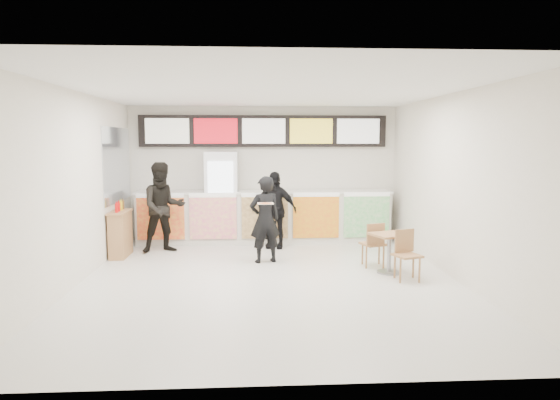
{
  "coord_description": "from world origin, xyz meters",
  "views": [
    {
      "loc": [
        -0.29,
        -7.81,
        2.21
      ],
      "look_at": [
        0.24,
        1.2,
        1.16
      ],
      "focal_mm": 32.0,
      "sensor_mm": 36.0,
      "label": 1
    }
  ],
  "objects": [
    {
      "name": "wall_left",
      "position": [
        -3.0,
        0.0,
        1.5
      ],
      "size": [
        0.0,
        7.0,
        7.0
      ],
      "primitive_type": "plane",
      "rotation": [
        1.57,
        0.0,
        1.57
      ],
      "color": "silver",
      "rests_on": "floor"
    },
    {
      "name": "cafe_table",
      "position": [
        2.03,
        0.33,
        0.47
      ],
      "size": [
        0.8,
        1.42,
        0.8
      ],
      "rotation": [
        0.0,
        0.0,
        0.33
      ],
      "color": "#A7724C",
      "rests_on": "floor"
    },
    {
      "name": "service_counter",
      "position": [
        0.0,
        3.09,
        0.57
      ],
      "size": [
        5.56,
        0.77,
        1.14
      ],
      "color": "silver",
      "rests_on": "floor"
    },
    {
      "name": "floor",
      "position": [
        0.0,
        0.0,
        0.0
      ],
      "size": [
        7.0,
        7.0,
        0.0
      ],
      "primitive_type": "plane",
      "color": "beige",
      "rests_on": "ground"
    },
    {
      "name": "drinks_fridge",
      "position": [
        -0.93,
        3.11,
        1.0
      ],
      "size": [
        0.7,
        0.67,
        2.0
      ],
      "color": "white",
      "rests_on": "floor"
    },
    {
      "name": "customer_main",
      "position": [
        -0.04,
        1.21,
        0.8
      ],
      "size": [
        0.67,
        0.54,
        1.6
      ],
      "primitive_type": "imported",
      "rotation": [
        0.0,
        0.0,
        3.46
      ],
      "color": "black",
      "rests_on": "floor"
    },
    {
      "name": "customer_left",
      "position": [
        -2.05,
        2.21,
        0.91
      ],
      "size": [
        1.06,
        0.95,
        1.81
      ],
      "primitive_type": "imported",
      "rotation": [
        0.0,
        0.0,
        0.35
      ],
      "color": "black",
      "rests_on": "floor"
    },
    {
      "name": "mirror_panel",
      "position": [
        -2.99,
        2.45,
        1.75
      ],
      "size": [
        0.01,
        2.0,
        1.5
      ],
      "primitive_type": "cube",
      "color": "#B2B7BF",
      "rests_on": "wall_left"
    },
    {
      "name": "pizza_slice",
      "position": [
        -0.04,
        0.76,
        1.16
      ],
      "size": [
        0.36,
        0.36,
        0.02
      ],
      "color": "beige",
      "rests_on": "customer_main"
    },
    {
      "name": "ceiling",
      "position": [
        0.0,
        0.0,
        3.0
      ],
      "size": [
        7.0,
        7.0,
        0.0
      ],
      "primitive_type": "plane",
      "rotation": [
        3.14,
        0.0,
        0.0
      ],
      "color": "white",
      "rests_on": "wall_back"
    },
    {
      "name": "wall_back",
      "position": [
        0.0,
        3.5,
        1.5
      ],
      "size": [
        6.0,
        0.0,
        6.0
      ],
      "primitive_type": "plane",
      "rotation": [
        1.57,
        0.0,
        0.0
      ],
      "color": "silver",
      "rests_on": "floor"
    },
    {
      "name": "wall_right",
      "position": [
        3.0,
        0.0,
        1.5
      ],
      "size": [
        0.0,
        7.0,
        7.0
      ],
      "primitive_type": "plane",
      "rotation": [
        1.57,
        0.0,
        -1.57
      ],
      "color": "silver",
      "rests_on": "floor"
    },
    {
      "name": "menu_board",
      "position": [
        0.0,
        3.41,
        2.45
      ],
      "size": [
        5.5,
        0.14,
        0.7
      ],
      "color": "black",
      "rests_on": "wall_back"
    },
    {
      "name": "condiment_ledge",
      "position": [
        -2.82,
        1.85,
        0.45
      ],
      "size": [
        0.32,
        0.79,
        1.06
      ],
      "color": "#A7724C",
      "rests_on": "floor"
    },
    {
      "name": "customer_mid",
      "position": [
        0.19,
        2.49,
        0.8
      ],
      "size": [
        1.0,
        0.6,
        1.6
      ],
      "primitive_type": "imported",
      "rotation": [
        0.0,
        0.0,
        -0.24
      ],
      "color": "black",
      "rests_on": "floor"
    }
  ]
}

